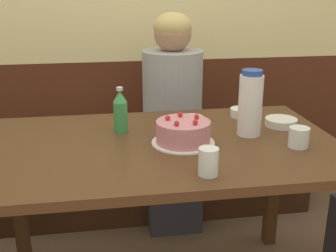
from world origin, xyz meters
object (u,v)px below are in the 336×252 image
bowl_side_dish (191,121)px  birthday_cake (183,133)px  water_pitcher (250,104)px  glass_tumbler_short (208,162)px  glass_water_tall (299,137)px  soju_bottle (120,111)px  bowl_soup_white (281,122)px  bowl_rice_small (242,113)px  bench_seat (143,180)px  person_grey_tee (172,128)px

bowl_side_dish → birthday_cake: bearing=-110.8°
water_pitcher → glass_tumbler_short: (-0.26, -0.35, -0.09)m
glass_water_tall → bowl_side_dish: bearing=138.7°
soju_bottle → bowl_soup_white: size_ratio=1.39×
birthday_cake → bowl_rice_small: (0.34, 0.30, -0.02)m
soju_bottle → glass_tumbler_short: bearing=-61.4°
bowl_side_dish → glass_tumbler_short: (-0.05, -0.50, 0.03)m
bench_seat → glass_water_tall: (0.51, -0.96, 0.60)m
bench_seat → bowl_soup_white: bowl_soup_white is taller
bowl_soup_white → bowl_side_dish: size_ratio=1.26×
water_pitcher → person_grey_tee: person_grey_tee is taller
water_pitcher → bowl_side_dish: size_ratio=2.47×
person_grey_tee → glass_tumbler_short: bearing=-3.1°
bowl_rice_small → bench_seat: bearing=127.2°
person_grey_tee → birthday_cake: bearing=-6.4°
bowl_soup_white → glass_water_tall: glass_water_tall is taller
water_pitcher → bowl_soup_white: bearing=25.2°
glass_tumbler_short → person_grey_tee: bearing=86.9°
water_pitcher → glass_water_tall: size_ratio=3.49×
bench_seat → bowl_soup_white: size_ratio=14.81×
bowl_rice_small → bowl_soup_white: bearing=-51.3°
water_pitcher → person_grey_tee: size_ratio=0.22×
bench_seat → glass_water_tall: 1.24m
bench_seat → bowl_rice_small: bearing=-52.8°
soju_bottle → glass_tumbler_short: 0.54m
soju_bottle → bowl_rice_small: bearing=12.0°
person_grey_tee → bowl_side_dish: bearing=-0.2°
soju_bottle → person_grey_tee: 0.67m
glass_water_tall → glass_tumbler_short: bearing=-155.0°
birthday_cake → bowl_rice_small: bearing=41.5°
bowl_rice_small → bowl_side_dish: 0.28m
bench_seat → glass_tumbler_short: (0.11, -1.15, 0.61)m
water_pitcher → bowl_side_dish: (-0.21, 0.15, -0.11)m
birthday_cake → glass_water_tall: 0.44m
bench_seat → glass_water_tall: glass_water_tall is taller
birthday_cake → bowl_soup_white: (0.47, 0.14, -0.03)m
bench_seat → bowl_side_dish: size_ratio=18.73×
birthday_cake → water_pitcher: water_pitcher is taller
soju_bottle → water_pitcher: bearing=-13.2°
person_grey_tee → water_pitcher: bearing=17.8°
glass_water_tall → person_grey_tee: person_grey_tee is taller
glass_tumbler_short → person_grey_tee: 1.03m
soju_bottle → bowl_side_dish: (0.31, 0.02, -0.07)m
person_grey_tee → bowl_rice_small: bearing=32.6°
water_pitcher → soju_bottle: size_ratio=1.41×
glass_tumbler_short → water_pitcher: bearing=53.3°
glass_water_tall → person_grey_tee: bearing=113.2°
bowl_soup_white → birthday_cake: bearing=-163.2°
birthday_cake → bowl_side_dish: bearing=69.2°
bowl_side_dish → bowl_soup_white: bearing=-8.9°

